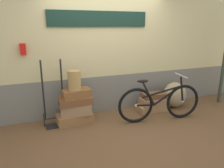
% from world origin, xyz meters
% --- Properties ---
extents(ground, '(9.63, 5.20, 0.06)m').
position_xyz_m(ground, '(0.00, 0.00, -0.03)').
color(ground, brown).
extents(station_building, '(7.63, 0.74, 2.46)m').
position_xyz_m(station_building, '(0.01, 0.85, 1.24)').
color(station_building, slate).
rests_on(station_building, ground).
extents(suitcase_0, '(0.71, 0.40, 0.19)m').
position_xyz_m(suitcase_0, '(-0.83, 0.40, 0.09)').
color(suitcase_0, olive).
rests_on(suitcase_0, ground).
extents(suitcase_1, '(0.61, 0.40, 0.21)m').
position_xyz_m(suitcase_1, '(-0.80, 0.39, 0.29)').
color(suitcase_1, '#937051').
rests_on(suitcase_1, suitcase_0).
extents(suitcase_2, '(0.63, 0.36, 0.14)m').
position_xyz_m(suitcase_2, '(-0.80, 0.38, 0.47)').
color(suitcase_2, brown).
rests_on(suitcase_2, suitcase_1).
extents(suitcase_3, '(0.56, 0.34, 0.14)m').
position_xyz_m(suitcase_3, '(-0.77, 0.41, 0.61)').
color(suitcase_3, brown).
rests_on(suitcase_3, suitcase_2).
extents(suitcase_4, '(0.70, 0.39, 0.13)m').
position_xyz_m(suitcase_4, '(0.94, 0.38, 0.07)').
color(suitcase_4, '#9E754C').
rests_on(suitcase_4, ground).
extents(suitcase_5, '(0.60, 0.39, 0.16)m').
position_xyz_m(suitcase_5, '(0.96, 0.38, 0.21)').
color(suitcase_5, '#937051').
rests_on(suitcase_5, suitcase_4).
extents(suitcase_6, '(0.53, 0.33, 0.12)m').
position_xyz_m(suitcase_6, '(0.96, 0.38, 0.35)').
color(suitcase_6, brown).
rests_on(suitcase_6, suitcase_5).
extents(wicker_basket, '(0.24, 0.24, 0.37)m').
position_xyz_m(wicker_basket, '(-0.80, 0.40, 0.87)').
color(wicker_basket, '#A8844C').
rests_on(wicker_basket, suitcase_3).
extents(luggage_trolley, '(0.43, 0.34, 1.27)m').
position_xyz_m(luggage_trolley, '(-1.20, 0.47, 0.32)').
color(luggage_trolley, black).
rests_on(luggage_trolley, ground).
extents(burlap_sack, '(0.55, 0.47, 0.59)m').
position_xyz_m(burlap_sack, '(1.54, 0.40, 0.30)').
color(burlap_sack, '#9E8966').
rests_on(burlap_sack, ground).
extents(bicycle, '(1.72, 0.46, 0.92)m').
position_xyz_m(bicycle, '(0.79, -0.10, 0.38)').
color(bicycle, black).
rests_on(bicycle, ground).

